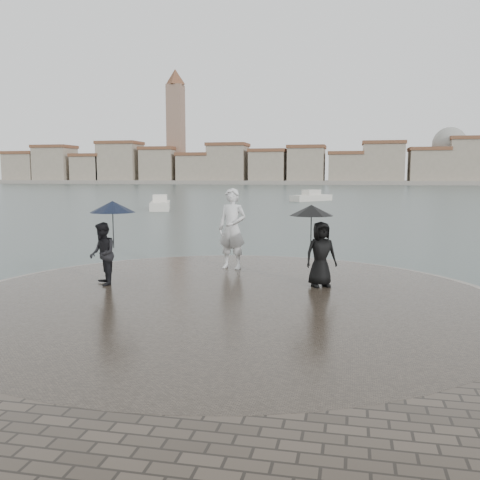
# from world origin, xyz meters

# --- Properties ---
(ground) EXTENTS (400.00, 400.00, 0.00)m
(ground) POSITION_xyz_m (0.00, 0.00, 0.00)
(ground) COLOR #2B3835
(ground) RESTS_ON ground
(kerb_ring) EXTENTS (12.50, 12.50, 0.32)m
(kerb_ring) POSITION_xyz_m (0.00, 3.50, 0.16)
(kerb_ring) COLOR gray
(kerb_ring) RESTS_ON ground
(quay_tip) EXTENTS (11.90, 11.90, 0.36)m
(quay_tip) POSITION_xyz_m (0.00, 3.50, 0.18)
(quay_tip) COLOR #2D261E
(quay_tip) RESTS_ON ground
(statue) EXTENTS (0.94, 0.73, 2.29)m
(statue) POSITION_xyz_m (-0.68, 6.91, 1.50)
(statue) COLOR silver
(statue) RESTS_ON quay_tip
(visitor_left) EXTENTS (1.25, 1.12, 2.04)m
(visitor_left) POSITION_xyz_m (-3.15, 4.05, 1.51)
(visitor_left) COLOR black
(visitor_left) RESTS_ON quay_tip
(visitor_right) EXTENTS (1.24, 1.08, 1.95)m
(visitor_right) POSITION_xyz_m (1.86, 4.98, 1.49)
(visitor_right) COLOR black
(visitor_right) RESTS_ON quay_tip
(far_skyline) EXTENTS (260.00, 20.00, 37.00)m
(far_skyline) POSITION_xyz_m (-6.29, 160.71, 5.61)
(far_skyline) COLOR gray
(far_skyline) RESTS_ON ground
(boats) EXTENTS (39.79, 23.81, 1.50)m
(boats) POSITION_xyz_m (1.89, 42.56, 0.38)
(boats) COLOR silver
(boats) RESTS_ON ground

